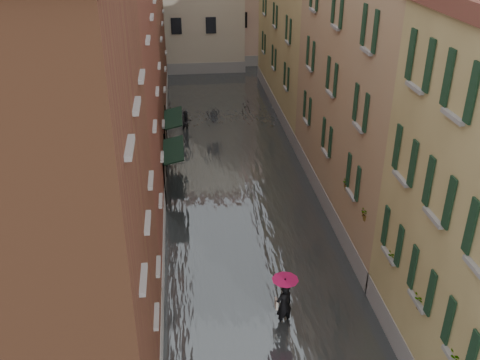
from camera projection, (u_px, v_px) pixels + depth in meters
ground at (275, 342)px, 19.14m from camera, size 120.00×120.00×0.00m
floodwater at (236, 176)px, 30.56m from camera, size 10.00×60.00×0.20m
building_left_near at (27, 232)px, 13.67m from camera, size 6.00×8.00×13.00m
building_left_mid at (88, 101)px, 23.49m from camera, size 6.00×14.00×12.50m
building_left_far at (116, 18)px, 36.36m from camera, size 6.00×16.00×14.00m
building_right_mid at (395, 84)px, 24.78m from camera, size 6.00×14.00×13.00m
building_right_far at (316, 32)px, 38.35m from camera, size 6.00×16.00×11.50m
awning_near at (173, 151)px, 27.89m from camera, size 1.09×3.26×2.80m
awning_far at (173, 119)px, 32.02m from camera, size 1.09×3.31×2.80m
window_planters at (393, 245)px, 18.41m from camera, size 0.59×10.89×0.84m
pedestrian_main at (284, 298)px, 19.41m from camera, size 0.97×0.97×2.06m
pedestrian_far at (187, 122)px, 36.28m from camera, size 0.90×0.81×1.53m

